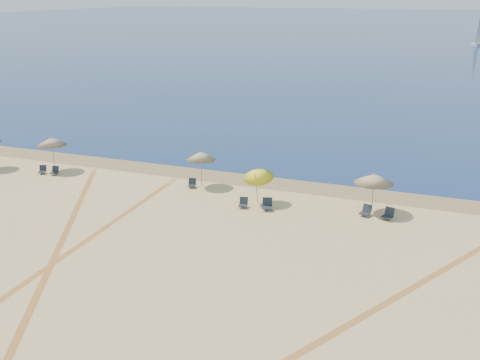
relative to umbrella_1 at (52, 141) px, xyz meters
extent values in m
plane|color=#0C2151|center=(14.72, 204.10, -2.17)|extent=(500.00, 500.00, 0.00)
plane|color=olive|center=(14.72, 3.10, -2.18)|extent=(500.00, 500.00, 0.00)
cylinder|color=gray|center=(0.00, 0.00, -1.01)|extent=(0.05, 0.05, 2.33)
cone|color=beige|center=(0.00, 0.00, 0.00)|extent=(2.10, 2.10, 0.55)
sphere|color=gray|center=(0.00, 0.00, 0.30)|extent=(0.08, 0.08, 0.08)
cylinder|color=gray|center=(11.39, 0.66, -1.05)|extent=(0.05, 0.07, 2.26)
cone|color=beige|center=(11.39, 0.65, -0.08)|extent=(1.94, 1.94, 0.57)
sphere|color=gray|center=(11.39, 0.65, 0.22)|extent=(0.08, 0.08, 0.08)
cylinder|color=gray|center=(15.95, -1.32, -1.15)|extent=(0.05, 0.63, 2.07)
cone|color=yellow|center=(15.95, -1.07, -0.27)|extent=(1.86, 1.94, 1.04)
sphere|color=gray|center=(15.95, -1.07, 0.03)|extent=(0.08, 0.08, 0.08)
cylinder|color=gray|center=(22.71, -0.12, -1.06)|extent=(0.05, 0.05, 2.24)
cone|color=beige|center=(22.71, -0.12, -0.10)|extent=(2.29, 2.29, 0.55)
sphere|color=gray|center=(22.71, -0.12, 0.20)|extent=(0.08, 0.08, 0.08)
cube|color=black|center=(-0.32, -0.97, -2.02)|extent=(0.63, 0.63, 0.04)
cube|color=black|center=(-0.41, -0.75, -1.81)|extent=(0.52, 0.35, 0.43)
cylinder|color=#A5A5AD|center=(-0.50, -1.22, -2.10)|extent=(0.02, 0.02, 0.16)
cylinder|color=#A5A5AD|center=(-0.14, -1.07, -2.10)|extent=(0.02, 0.02, 0.16)
cube|color=black|center=(0.64, -0.87, -2.02)|extent=(0.58, 0.58, 0.04)
cube|color=black|center=(0.59, -0.63, -1.80)|extent=(0.52, 0.28, 0.44)
cylinder|color=#A5A5AD|center=(0.45, -1.09, -2.10)|extent=(0.02, 0.02, 0.16)
cylinder|color=#A5A5AD|center=(0.83, -1.01, -2.10)|extent=(0.02, 0.02, 0.16)
cube|color=black|center=(10.94, 0.10, -2.02)|extent=(0.60, 0.60, 0.04)
cube|color=black|center=(10.87, 0.33, -1.81)|extent=(0.52, 0.31, 0.44)
cylinder|color=#A5A5AD|center=(10.75, -0.14, -2.10)|extent=(0.02, 0.02, 0.16)
cylinder|color=#A5A5AD|center=(11.13, -0.03, -2.10)|extent=(0.02, 0.02, 0.16)
cube|color=black|center=(15.39, -2.14, -2.02)|extent=(0.58, 0.58, 0.05)
cube|color=black|center=(15.35, -1.90, -1.80)|extent=(0.53, 0.27, 0.45)
cylinder|color=#A5A5AD|center=(15.19, -2.36, -2.10)|extent=(0.02, 0.02, 0.16)
cylinder|color=#A5A5AD|center=(15.59, -2.29, -2.10)|extent=(0.02, 0.02, 0.16)
cube|color=black|center=(16.88, -2.02, -1.99)|extent=(0.73, 0.73, 0.05)
cube|color=black|center=(16.79, -1.75, -1.74)|extent=(0.62, 0.38, 0.52)
cylinder|color=#A5A5AD|center=(16.66, -2.30, -2.09)|extent=(0.03, 0.03, 0.19)
cylinder|color=#A5A5AD|center=(17.10, -2.16, -2.09)|extent=(0.03, 0.03, 0.19)
cube|color=black|center=(22.43, -0.88, -2.01)|extent=(0.68, 0.68, 0.05)
cube|color=black|center=(22.51, -0.64, -1.78)|extent=(0.56, 0.36, 0.47)
cylinder|color=#A5A5AD|center=(22.23, -1.00, -2.09)|extent=(0.02, 0.02, 0.17)
cylinder|color=#A5A5AD|center=(22.63, -1.15, -2.09)|extent=(0.02, 0.02, 0.17)
cube|color=black|center=(23.71, -0.99, -2.00)|extent=(0.71, 0.71, 0.05)
cube|color=black|center=(23.80, -0.73, -1.76)|extent=(0.60, 0.38, 0.50)
cylinder|color=#A5A5AD|center=(23.50, -1.12, -2.09)|extent=(0.02, 0.02, 0.18)
cylinder|color=#A5A5AD|center=(23.92, -1.27, -2.09)|extent=(0.02, 0.02, 0.18)
cube|color=white|center=(30.46, 116.99, -1.86)|extent=(3.06, 5.93, 0.63)
cylinder|color=gray|center=(30.46, 116.99, 2.21)|extent=(0.13, 0.13, 8.37)
plane|color=tan|center=(9.48, -13.67, -2.18)|extent=(28.71, 28.71, 0.00)
plane|color=tan|center=(9.45, -12.57, -2.18)|extent=(28.71, 28.71, 0.00)
plane|color=tan|center=(22.20, -15.13, -2.18)|extent=(37.92, 37.92, 0.00)
plane|color=tan|center=(22.72, -14.16, -2.18)|extent=(37.92, 37.92, 0.00)
plane|color=tan|center=(9.25, -12.02, -2.18)|extent=(37.61, 37.61, 0.00)
plane|color=tan|center=(8.76, -11.04, -2.18)|extent=(37.61, 37.61, 0.00)
camera|label=1|loc=(26.42, -31.87, 10.20)|focal=42.36mm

